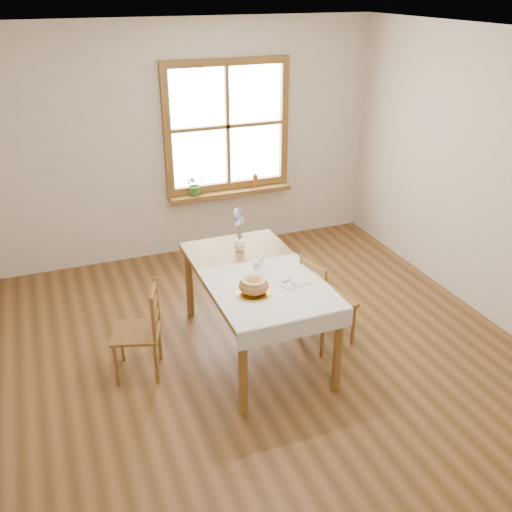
{
  "coord_description": "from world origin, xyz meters",
  "views": [
    {
      "loc": [
        -1.52,
        -3.6,
        2.94
      ],
      "look_at": [
        0.0,
        0.3,
        0.9
      ],
      "focal_mm": 40.0,
      "sensor_mm": 36.0,
      "label": 1
    }
  ],
  "objects_px": {
    "chair_left": "(136,331)",
    "flower_vase": "(240,245)",
    "dining_table": "(256,281)",
    "chair_right": "(328,300)",
    "bread_plate": "(254,293)"
  },
  "relations": [
    {
      "from": "chair_left",
      "to": "flower_vase",
      "type": "xyz_separation_m",
      "value": [
        1.05,
        0.43,
        0.4
      ]
    },
    {
      "from": "dining_table",
      "to": "flower_vase",
      "type": "distance_m",
      "value": 0.48
    },
    {
      "from": "chair_right",
      "to": "bread_plate",
      "type": "relative_size",
      "value": 3.09
    },
    {
      "from": "dining_table",
      "to": "chair_right",
      "type": "bearing_deg",
      "value": -11.53
    },
    {
      "from": "chair_left",
      "to": "chair_right",
      "type": "height_order",
      "value": "chair_right"
    },
    {
      "from": "chair_left",
      "to": "flower_vase",
      "type": "relative_size",
      "value": 8.68
    },
    {
      "from": "bread_plate",
      "to": "dining_table",
      "type": "bearing_deg",
      "value": 65.85
    },
    {
      "from": "chair_left",
      "to": "flower_vase",
      "type": "distance_m",
      "value": 1.2
    },
    {
      "from": "chair_left",
      "to": "flower_vase",
      "type": "bearing_deg",
      "value": 129.6
    },
    {
      "from": "dining_table",
      "to": "bread_plate",
      "type": "xyz_separation_m",
      "value": [
        -0.15,
        -0.34,
        0.1
      ]
    },
    {
      "from": "chair_left",
      "to": "bread_plate",
      "type": "distance_m",
      "value": 1.02
    },
    {
      "from": "chair_right",
      "to": "bread_plate",
      "type": "height_order",
      "value": "chair_right"
    },
    {
      "from": "dining_table",
      "to": "chair_right",
      "type": "distance_m",
      "value": 0.68
    },
    {
      "from": "flower_vase",
      "to": "chair_left",
      "type": "bearing_deg",
      "value": -157.82
    },
    {
      "from": "chair_right",
      "to": "bread_plate",
      "type": "xyz_separation_m",
      "value": [
        -0.77,
        -0.21,
        0.35
      ]
    }
  ]
}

